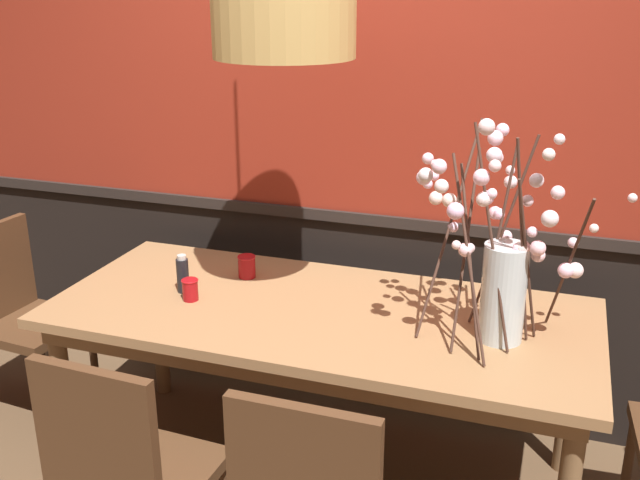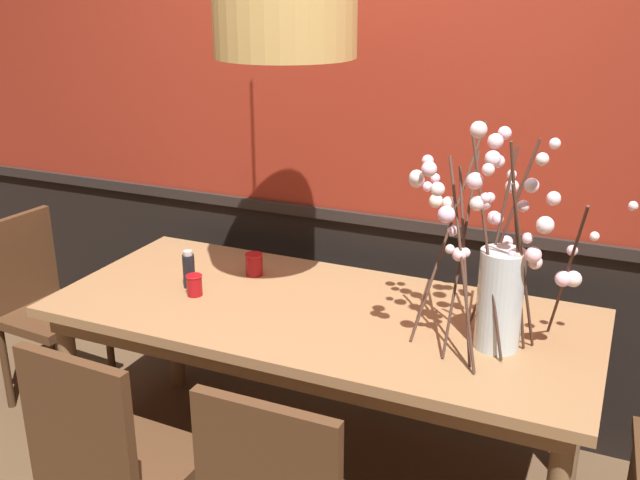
{
  "view_description": "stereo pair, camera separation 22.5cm",
  "coord_description": "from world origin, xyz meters",
  "px_view_note": "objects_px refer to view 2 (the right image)",
  "views": [
    {
      "loc": [
        0.82,
        -2.4,
        1.95
      ],
      "look_at": [
        0.0,
        0.0,
        1.04
      ],
      "focal_mm": 40.9,
      "sensor_mm": 36.0,
      "label": 1
    },
    {
      "loc": [
        1.03,
        -2.32,
        1.95
      ],
      "look_at": [
        0.0,
        0.0,
        1.04
      ],
      "focal_mm": 40.9,
      "sensor_mm": 36.0,
      "label": 2
    }
  ],
  "objects_px": {
    "pendant_lamp": "(285,15)",
    "vase_with_blossoms": "(497,274)",
    "chair_far_side_left": "(329,270)",
    "chair_near_side_left": "(112,463)",
    "chair_head_west_end": "(41,300)",
    "candle_holder_nearer_center": "(194,285)",
    "candle_holder_nearer_edge": "(254,264)",
    "chair_far_side_right": "(440,298)",
    "condiment_bottle": "(189,270)",
    "dining_table": "(320,327)"
  },
  "relations": [
    {
      "from": "chair_near_side_left",
      "to": "chair_far_side_right",
      "type": "xyz_separation_m",
      "value": [
        0.58,
        1.7,
        -0.04
      ]
    },
    {
      "from": "vase_with_blossoms",
      "to": "condiment_bottle",
      "type": "xyz_separation_m",
      "value": [
        -1.23,
        0.01,
        -0.19
      ]
    },
    {
      "from": "condiment_bottle",
      "to": "dining_table",
      "type": "bearing_deg",
      "value": 2.55
    },
    {
      "from": "vase_with_blossoms",
      "to": "condiment_bottle",
      "type": "distance_m",
      "value": 1.25
    },
    {
      "from": "dining_table",
      "to": "condiment_bottle",
      "type": "relative_size",
      "value": 13.16
    },
    {
      "from": "chair_far_side_right",
      "to": "chair_head_west_end",
      "type": "xyz_separation_m",
      "value": [
        -1.72,
        -0.82,
        0.01
      ]
    },
    {
      "from": "chair_far_side_right",
      "to": "candle_holder_nearer_edge",
      "type": "distance_m",
      "value": 0.97
    },
    {
      "from": "chair_near_side_left",
      "to": "candle_holder_nearer_edge",
      "type": "bearing_deg",
      "value": 93.87
    },
    {
      "from": "dining_table",
      "to": "chair_far_side_left",
      "type": "xyz_separation_m",
      "value": [
        -0.34,
        0.88,
        -0.15
      ]
    },
    {
      "from": "chair_near_side_left",
      "to": "pendant_lamp",
      "type": "xyz_separation_m",
      "value": [
        0.2,
        0.85,
        1.3
      ]
    },
    {
      "from": "chair_near_side_left",
      "to": "candle_holder_nearer_edge",
      "type": "relative_size",
      "value": 9.99
    },
    {
      "from": "condiment_bottle",
      "to": "pendant_lamp",
      "type": "height_order",
      "value": "pendant_lamp"
    },
    {
      "from": "candle_holder_nearer_center",
      "to": "pendant_lamp",
      "type": "xyz_separation_m",
      "value": [
        0.38,
        0.08,
        1.03
      ]
    },
    {
      "from": "dining_table",
      "to": "candle_holder_nearer_edge",
      "type": "distance_m",
      "value": 0.46
    },
    {
      "from": "condiment_bottle",
      "to": "chair_near_side_left",
      "type": "bearing_deg",
      "value": -73.21
    },
    {
      "from": "dining_table",
      "to": "condiment_bottle",
      "type": "height_order",
      "value": "condiment_bottle"
    },
    {
      "from": "condiment_bottle",
      "to": "pendant_lamp",
      "type": "distance_m",
      "value": 1.1
    },
    {
      "from": "chair_head_west_end",
      "to": "pendant_lamp",
      "type": "height_order",
      "value": "pendant_lamp"
    },
    {
      "from": "pendant_lamp",
      "to": "vase_with_blossoms",
      "type": "bearing_deg",
      "value": -1.94
    },
    {
      "from": "chair_far_side_left",
      "to": "chair_near_side_left",
      "type": "bearing_deg",
      "value": -89.37
    },
    {
      "from": "candle_holder_nearer_center",
      "to": "condiment_bottle",
      "type": "xyz_separation_m",
      "value": [
        -0.07,
        0.06,
        0.03
      ]
    },
    {
      "from": "pendant_lamp",
      "to": "candle_holder_nearer_edge",
      "type": "bearing_deg",
      "value": 142.79
    },
    {
      "from": "chair_head_west_end",
      "to": "dining_table",
      "type": "bearing_deg",
      "value": -0.8
    },
    {
      "from": "candle_holder_nearer_center",
      "to": "candle_holder_nearer_edge",
      "type": "bearing_deg",
      "value": 68.11
    },
    {
      "from": "chair_far_side_right",
      "to": "chair_far_side_left",
      "type": "height_order",
      "value": "chair_far_side_left"
    },
    {
      "from": "chair_far_side_left",
      "to": "condiment_bottle",
      "type": "bearing_deg",
      "value": -104.39
    },
    {
      "from": "chair_near_side_left",
      "to": "pendant_lamp",
      "type": "height_order",
      "value": "pendant_lamp"
    },
    {
      "from": "candle_holder_nearer_center",
      "to": "candle_holder_nearer_edge",
      "type": "height_order",
      "value": "candle_holder_nearer_edge"
    },
    {
      "from": "vase_with_blossoms",
      "to": "pendant_lamp",
      "type": "distance_m",
      "value": 1.13
    },
    {
      "from": "chair_near_side_left",
      "to": "candle_holder_nearer_center",
      "type": "relative_size",
      "value": 10.99
    },
    {
      "from": "chair_near_side_left",
      "to": "chair_head_west_end",
      "type": "height_order",
      "value": "chair_near_side_left"
    },
    {
      "from": "dining_table",
      "to": "chair_far_side_right",
      "type": "relative_size",
      "value": 2.35
    },
    {
      "from": "candle_holder_nearer_edge",
      "to": "chair_far_side_right",
      "type": "bearing_deg",
      "value": 44.57
    },
    {
      "from": "dining_table",
      "to": "pendant_lamp",
      "type": "distance_m",
      "value": 1.16
    },
    {
      "from": "chair_far_side_left",
      "to": "pendant_lamp",
      "type": "height_order",
      "value": "pendant_lamp"
    },
    {
      "from": "vase_with_blossoms",
      "to": "chair_head_west_end",
      "type": "bearing_deg",
      "value": 178.56
    },
    {
      "from": "dining_table",
      "to": "chair_head_west_end",
      "type": "height_order",
      "value": "chair_head_west_end"
    },
    {
      "from": "chair_far_side_left",
      "to": "candle_holder_nearer_center",
      "type": "height_order",
      "value": "chair_far_side_left"
    },
    {
      "from": "chair_head_west_end",
      "to": "vase_with_blossoms",
      "type": "distance_m",
      "value": 2.18
    },
    {
      "from": "chair_head_west_end",
      "to": "vase_with_blossoms",
      "type": "relative_size",
      "value": 1.15
    },
    {
      "from": "chair_near_side_left",
      "to": "chair_head_west_end",
      "type": "xyz_separation_m",
      "value": [
        -1.13,
        0.88,
        -0.02
      ]
    },
    {
      "from": "chair_far_side_right",
      "to": "candle_holder_nearer_edge",
      "type": "bearing_deg",
      "value": -135.43
    },
    {
      "from": "chair_head_west_end",
      "to": "vase_with_blossoms",
      "type": "bearing_deg",
      "value": -1.44
    },
    {
      "from": "dining_table",
      "to": "candle_holder_nearer_edge",
      "type": "xyz_separation_m",
      "value": [
        -0.39,
        0.2,
        0.13
      ]
    },
    {
      "from": "chair_near_side_left",
      "to": "candle_holder_nearer_edge",
      "type": "height_order",
      "value": "chair_near_side_left"
    },
    {
      "from": "dining_table",
      "to": "chair_near_side_left",
      "type": "xyz_separation_m",
      "value": [
        -0.32,
        -0.86,
        -0.14
      ]
    },
    {
      "from": "chair_near_side_left",
      "to": "pendant_lamp",
      "type": "distance_m",
      "value": 1.56
    },
    {
      "from": "chair_head_west_end",
      "to": "candle_holder_nearer_edge",
      "type": "height_order",
      "value": "chair_head_west_end"
    },
    {
      "from": "condiment_bottle",
      "to": "candle_holder_nearer_center",
      "type": "bearing_deg",
      "value": -43.62
    },
    {
      "from": "chair_far_side_left",
      "to": "pendant_lamp",
      "type": "bearing_deg",
      "value": -76.42
    }
  ]
}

